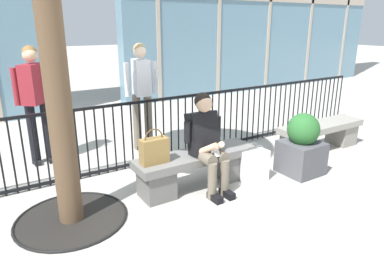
% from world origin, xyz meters
% --- Properties ---
extents(ground_plane, '(60.00, 60.00, 0.00)m').
position_xyz_m(ground_plane, '(0.00, 0.00, 0.00)').
color(ground_plane, '#B2ADA3').
extents(stone_bench, '(1.60, 0.44, 0.45)m').
position_xyz_m(stone_bench, '(0.00, 0.00, 0.27)').
color(stone_bench, slate).
rests_on(stone_bench, ground).
extents(seated_person_with_phone, '(0.52, 0.66, 1.21)m').
position_xyz_m(seated_person_with_phone, '(0.07, -0.13, 0.65)').
color(seated_person_with_phone, '#6B6051').
rests_on(seated_person_with_phone, ground).
extents(handbag_on_bench, '(0.32, 0.15, 0.41)m').
position_xyz_m(handbag_on_bench, '(-0.58, -0.01, 0.61)').
color(handbag_on_bench, olive).
rests_on(handbag_on_bench, stone_bench).
extents(shopping_bag, '(0.35, 0.18, 0.52)m').
position_xyz_m(shopping_bag, '(0.73, -0.29, 0.21)').
color(shopping_bag, white).
rests_on(shopping_bag, ground).
extents(bystander_at_railing, '(0.55, 0.43, 1.71)m').
position_xyz_m(bystander_at_railing, '(-1.50, 1.90, 1.00)').
color(bystander_at_railing, black).
rests_on(bystander_at_railing, ground).
extents(bystander_further_back, '(0.55, 0.41, 1.71)m').
position_xyz_m(bystander_further_back, '(0.03, 1.66, 1.00)').
color(bystander_further_back, '#6B6051').
rests_on(bystander_further_back, ground).
extents(plaza_railing, '(8.48, 0.04, 0.97)m').
position_xyz_m(plaza_railing, '(0.00, 0.99, 0.49)').
color(plaza_railing, black).
rests_on(plaza_railing, ground).
extents(stone_bench_far, '(1.60, 0.44, 0.45)m').
position_xyz_m(stone_bench_far, '(2.43, 0.04, 0.27)').
color(stone_bench_far, gray).
rests_on(stone_bench_far, ground).
extents(planter, '(0.51, 0.51, 0.85)m').
position_xyz_m(planter, '(1.45, -0.42, 0.39)').
color(planter, '#4C4C51').
rests_on(planter, ground).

